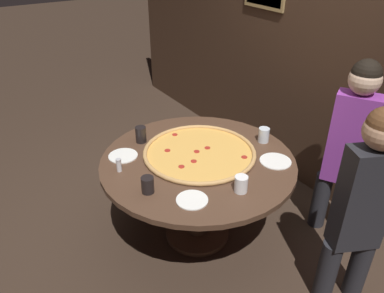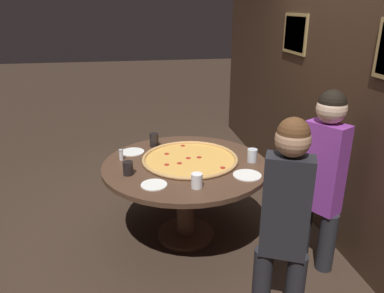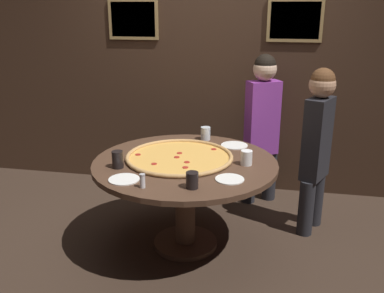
% 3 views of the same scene
% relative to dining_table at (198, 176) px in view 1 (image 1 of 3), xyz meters
% --- Properties ---
extents(ground_plane, '(24.00, 24.00, 0.00)m').
position_rel_dining_table_xyz_m(ground_plane, '(0.00, 0.00, -0.59)').
color(ground_plane, '#38281E').
extents(back_wall, '(6.40, 0.08, 2.60)m').
position_rel_dining_table_xyz_m(back_wall, '(0.00, 1.32, 0.71)').
color(back_wall, '#3D281C').
rests_on(back_wall, ground_plane).
extents(dining_table, '(1.43, 1.43, 0.74)m').
position_rel_dining_table_xyz_m(dining_table, '(0.00, 0.00, 0.00)').
color(dining_table, '#4C3323').
rests_on(dining_table, ground_plane).
extents(giant_pizza, '(0.85, 0.85, 0.03)m').
position_rel_dining_table_xyz_m(giant_pizza, '(-0.06, 0.05, 0.16)').
color(giant_pizza, '#E5A84C').
rests_on(giant_pizza, dining_table).
extents(drink_cup_near_left, '(0.09, 0.09, 0.11)m').
position_rel_dining_table_xyz_m(drink_cup_near_left, '(0.47, 0.01, 0.20)').
color(drink_cup_near_left, white).
rests_on(drink_cup_near_left, dining_table).
extents(drink_cup_beside_pizza, '(0.08, 0.08, 0.13)m').
position_rel_dining_table_xyz_m(drink_cup_beside_pizza, '(-0.46, -0.23, 0.21)').
color(drink_cup_beside_pizza, black).
rests_on(drink_cup_beside_pizza, dining_table).
extents(drink_cup_far_right, '(0.09, 0.09, 0.12)m').
position_rel_dining_table_xyz_m(drink_cup_far_right, '(0.07, 0.58, 0.21)').
color(drink_cup_far_right, silver).
rests_on(drink_cup_far_right, dining_table).
extents(drink_cup_far_left, '(0.08, 0.08, 0.11)m').
position_rel_dining_table_xyz_m(drink_cup_far_left, '(0.15, -0.49, 0.20)').
color(drink_cup_far_left, black).
rests_on(drink_cup_far_left, dining_table).
extents(white_plate_beside_cup, '(0.20, 0.20, 0.01)m').
position_rel_dining_table_xyz_m(white_plate_beside_cup, '(0.38, -0.30, 0.15)').
color(white_plate_beside_cup, white).
rests_on(white_plate_beside_cup, dining_table).
extents(white_plate_near_front, '(0.23, 0.23, 0.01)m').
position_rel_dining_table_xyz_m(white_plate_near_front, '(0.34, 0.45, 0.15)').
color(white_plate_near_front, white).
rests_on(white_plate_near_front, dining_table).
extents(white_plate_far_back, '(0.22, 0.22, 0.01)m').
position_rel_dining_table_xyz_m(white_plate_far_back, '(-0.34, -0.44, 0.15)').
color(white_plate_far_back, white).
rests_on(white_plate_far_back, dining_table).
extents(condiment_shaker, '(0.04, 0.04, 0.10)m').
position_rel_dining_table_xyz_m(condiment_shaker, '(-0.17, -0.55, 0.20)').
color(condiment_shaker, silver).
rests_on(condiment_shaker, dining_table).
extents(diner_far_right, '(0.38, 0.30, 1.47)m').
position_rel_dining_table_xyz_m(diner_far_right, '(0.55, 0.99, 0.24)').
color(diner_far_right, '#232328').
rests_on(diner_far_right, ground_plane).
extents(diner_centre_back, '(0.27, 0.37, 1.42)m').
position_rel_dining_table_xyz_m(diner_centre_back, '(1.02, 0.48, 0.21)').
color(diner_centre_back, '#232328').
rests_on(diner_centre_back, ground_plane).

